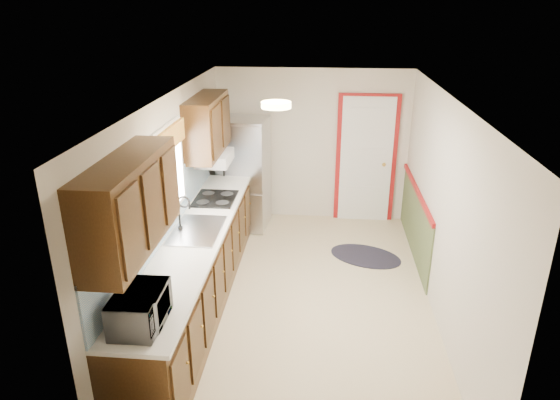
# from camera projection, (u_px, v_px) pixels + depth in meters

# --- Properties ---
(room_shell) EXTENTS (3.20, 5.20, 2.52)m
(room_shell) POSITION_uv_depth(u_px,v_px,m) (305.00, 206.00, 5.54)
(room_shell) COLOR beige
(room_shell) RESTS_ON ground
(kitchen_run) EXTENTS (0.63, 4.00, 2.20)m
(kitchen_run) POSITION_uv_depth(u_px,v_px,m) (192.00, 245.00, 5.52)
(kitchen_run) COLOR #351E0C
(kitchen_run) RESTS_ON ground
(back_wall_trim) EXTENTS (1.12, 2.30, 2.08)m
(back_wall_trim) POSITION_uv_depth(u_px,v_px,m) (376.00, 172.00, 7.62)
(back_wall_trim) COLOR maroon
(back_wall_trim) RESTS_ON ground
(ceiling_fixture) EXTENTS (0.30, 0.30, 0.06)m
(ceiling_fixture) POSITION_uv_depth(u_px,v_px,m) (276.00, 105.00, 4.96)
(ceiling_fixture) COLOR #FFD88C
(ceiling_fixture) RESTS_ON room_shell
(microwave) EXTENTS (0.30, 0.54, 0.36)m
(microwave) POSITION_uv_depth(u_px,v_px,m) (139.00, 305.00, 3.87)
(microwave) COLOR white
(microwave) RESTS_ON kitchen_run
(refrigerator) EXTENTS (0.77, 0.75, 1.72)m
(refrigerator) POSITION_uv_depth(u_px,v_px,m) (244.00, 174.00, 7.65)
(refrigerator) COLOR #B7B7BC
(refrigerator) RESTS_ON ground
(rug) EXTENTS (1.17, 0.98, 0.01)m
(rug) POSITION_uv_depth(u_px,v_px,m) (365.00, 256.00, 6.97)
(rug) COLOR black
(rug) RESTS_ON ground
(cooktop) EXTENTS (0.52, 0.62, 0.02)m
(cooktop) POSITION_uv_depth(u_px,v_px,m) (215.00, 199.00, 6.43)
(cooktop) COLOR black
(cooktop) RESTS_ON kitchen_run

